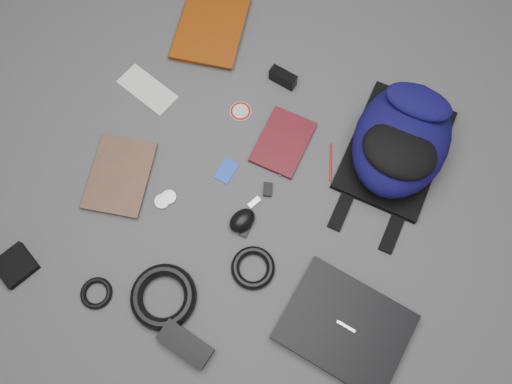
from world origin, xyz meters
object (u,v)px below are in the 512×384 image
at_px(comic_book, 92,171).
at_px(pouch, 16,265).
at_px(textbook_red, 179,22).
at_px(dvd_case, 283,142).
at_px(laptop, 345,327).
at_px(backpack, 402,139).
at_px(power_brick, 186,344).
at_px(compact_camera, 283,78).
at_px(mouse, 242,220).

height_order(comic_book, pouch, pouch).
distance_m(textbook_red, dvd_case, 0.56).
height_order(laptop, dvd_case, laptop).
height_order(backpack, power_brick, backpack).
relative_size(dvd_case, pouch, 2.10).
bearing_deg(compact_camera, power_brick, -76.32).
relative_size(backpack, dvd_case, 2.10).
height_order(power_brick, pouch, power_brick).
distance_m(comic_book, dvd_case, 0.59).
distance_m(compact_camera, pouch, 0.98).
distance_m(laptop, dvd_case, 0.58).
bearing_deg(laptop, backpack, 101.06).
bearing_deg(backpack, compact_camera, 169.32).
height_order(textbook_red, dvd_case, textbook_red).
relative_size(mouse, power_brick, 0.56).
distance_m(comic_book, mouse, 0.49).
bearing_deg(power_brick, pouch, -169.81).
bearing_deg(textbook_red, pouch, -105.04).
bearing_deg(power_brick, backpack, 76.50).
bearing_deg(comic_book, pouch, -111.91).
relative_size(comic_book, power_brick, 1.64).
bearing_deg(laptop, textbook_red, 147.09).
height_order(backpack, laptop, backpack).
distance_m(mouse, pouch, 0.66).
distance_m(laptop, mouse, 0.41).
xyz_separation_m(mouse, pouch, (-0.54, -0.38, -0.01)).
bearing_deg(comic_book, mouse, -8.54).
xyz_separation_m(compact_camera, mouse, (0.08, -0.48, -0.00)).
distance_m(textbook_red, comic_book, 0.59).
distance_m(textbook_red, pouch, 0.93).
distance_m(dvd_case, compact_camera, 0.22).
height_order(backpack, mouse, backpack).
relative_size(backpack, power_brick, 2.87).
xyz_separation_m(dvd_case, mouse, (-0.01, -0.28, 0.01)).
height_order(comic_book, power_brick, power_brick).
xyz_separation_m(compact_camera, pouch, (-0.46, -0.87, -0.01)).
xyz_separation_m(power_brick, pouch, (-0.54, -0.01, -0.01)).
distance_m(backpack, pouch, 1.17).
bearing_deg(mouse, laptop, 1.19).
bearing_deg(pouch, dvd_case, 50.78).
relative_size(textbook_red, power_brick, 1.96).
height_order(mouse, power_brick, mouse).
xyz_separation_m(backpack, pouch, (-0.87, -0.78, -0.08)).
xyz_separation_m(comic_book, pouch, (-0.05, -0.34, 0.00)).
relative_size(dvd_case, mouse, 2.42).
bearing_deg(comic_book, laptop, -21.09).
relative_size(laptop, pouch, 3.39).
height_order(compact_camera, mouse, compact_camera).
distance_m(laptop, compact_camera, 0.79).
relative_size(comic_book, pouch, 2.51).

